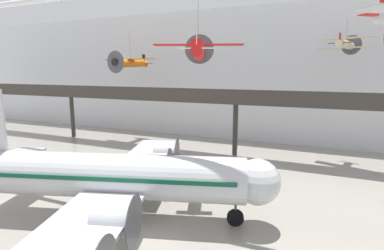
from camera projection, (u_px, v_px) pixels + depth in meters
The scene contains 7 objects.
ground_plane at pixel (146, 238), 21.46m from camera, with size 260.00×260.00×0.00m, color gray.
hangar_back_wall at pixel (253, 75), 50.75m from camera, with size 140.00×3.00×22.14m.
mezzanine_walkway at pixel (234, 101), 40.74m from camera, with size 110.00×3.20×9.47m.
airliner_silver_main at pixel (110, 176), 23.76m from camera, with size 26.37×30.63×10.44m.
suspended_plane_red_highwing at pixel (198, 50), 28.41m from camera, with size 8.53×7.29×5.63m.
suspended_plane_cream_biplane at pixel (346, 44), 37.23m from camera, with size 7.05×5.98×4.27m.
suspended_plane_orange_highwing at pixel (131, 63), 49.74m from camera, with size 9.76×7.97×6.71m.
Camera 1 is at (10.78, -16.76, 11.86)m, focal length 28.00 mm.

